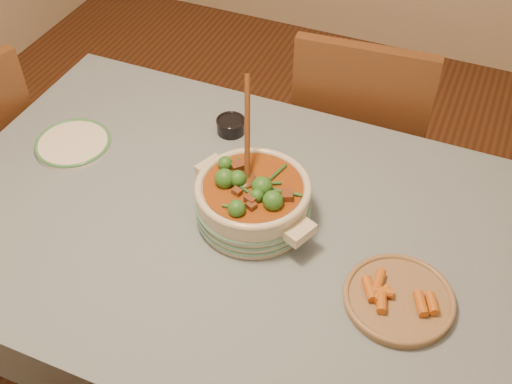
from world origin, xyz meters
TOP-DOWN VIEW (x-y plane):
  - floor at (0.00, 0.00)m, footprint 4.50×4.50m
  - dining_table at (0.00, 0.00)m, footprint 1.68×1.08m
  - stew_casserole at (0.01, 0.03)m, footprint 0.38×0.38m
  - white_plate at (-0.60, 0.09)m, footprint 0.29×0.29m
  - condiment_bowl at (-0.19, 0.34)m, footprint 0.11×0.11m
  - fried_plate at (0.43, -0.08)m, footprint 0.30×0.30m
  - chair_far at (0.12, 0.75)m, footprint 0.49×0.49m

SIDE VIEW (x-z plane):
  - floor at x=0.00m, z-range 0.00..0.00m
  - chair_far at x=0.12m, z-range 0.06..1.03m
  - dining_table at x=0.00m, z-range 0.29..1.04m
  - white_plate at x=-0.60m, z-range 0.76..0.78m
  - fried_plate at x=0.43m, z-range 0.75..0.80m
  - condiment_bowl at x=-0.19m, z-range 0.76..0.81m
  - stew_casserole at x=0.01m, z-range 0.65..1.01m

